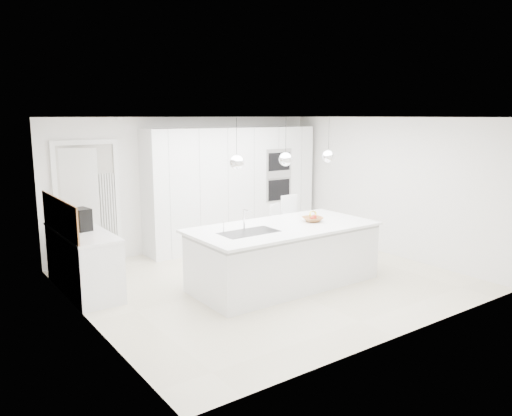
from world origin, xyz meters
TOP-DOWN VIEW (x-y plane):
  - floor at (0.00, 0.00)m, footprint 5.50×5.50m
  - wall_back at (0.00, 2.50)m, footprint 5.50×0.00m
  - wall_left at (-2.75, 0.00)m, footprint 0.00×5.00m
  - ceiling at (0.00, 0.00)m, footprint 5.50×5.50m
  - tall_cabinets at (0.80, 2.20)m, footprint 3.60×0.60m
  - oven_stack at (1.70, 1.89)m, footprint 0.62×0.04m
  - doorway_frame at (-1.95, 2.47)m, footprint 1.11×0.08m
  - hallway_door at (-2.20, 2.42)m, footprint 0.76×0.38m
  - radiator at (-1.63, 2.46)m, footprint 0.32×0.04m
  - left_base_cabinets at (-2.45, 1.20)m, footprint 0.60×1.80m
  - left_worktop at (-2.45, 1.20)m, footprint 0.62×1.82m
  - oak_backsplash at (-2.74, 1.20)m, footprint 0.02×1.80m
  - island_base at (0.10, -0.30)m, footprint 2.80×1.20m
  - island_worktop at (0.10, -0.25)m, footprint 2.84×1.40m
  - island_sink at (-0.55, -0.30)m, footprint 0.84×0.44m
  - island_tap at (-0.50, -0.10)m, footprint 0.02×0.02m
  - pendant_left at (-0.75, -0.30)m, footprint 0.20×0.20m
  - pendant_mid at (0.10, -0.30)m, footprint 0.20×0.20m
  - pendant_right at (0.95, -0.30)m, footprint 0.20×0.20m
  - fruit_bowl at (0.67, -0.28)m, footprint 0.38×0.38m
  - espresso_machine at (-2.43, 1.20)m, footprint 0.24×0.33m
  - bar_stool_left at (0.72, 0.62)m, footprint 0.49×0.56m
  - bar_stool_right at (1.06, 0.62)m, footprint 0.41×0.55m
  - apple_a at (0.69, -0.29)m, footprint 0.08×0.08m
  - apple_b at (0.63, -0.31)m, footprint 0.07×0.07m
  - apple_c at (0.72, -0.26)m, footprint 0.07×0.07m
  - banana_bunch at (0.69, -0.26)m, footprint 0.23×0.17m

SIDE VIEW (x-z plane):
  - floor at x=0.00m, z-range 0.00..0.00m
  - left_base_cabinets at x=-2.45m, z-range 0.00..0.86m
  - island_base at x=0.10m, z-range 0.00..0.86m
  - bar_stool_left at x=0.72m, z-range 0.00..1.02m
  - bar_stool_right at x=1.06m, z-range 0.00..1.14m
  - island_sink at x=-0.55m, z-range 0.73..0.91m
  - radiator at x=-1.63m, z-range 0.15..1.55m
  - left_worktop at x=-2.45m, z-range 0.86..0.90m
  - island_worktop at x=0.10m, z-range 0.86..0.90m
  - fruit_bowl at x=0.67m, z-range 0.90..0.98m
  - apple_c at x=0.72m, z-range 0.93..1.00m
  - apple_b at x=0.63m, z-range 0.93..1.00m
  - apple_a at x=0.69m, z-range 0.93..1.01m
  - hallway_door at x=-2.20m, z-range 0.00..2.00m
  - banana_bunch at x=0.69m, z-range 0.91..1.12m
  - doorway_frame at x=-1.95m, z-range -0.04..2.09m
  - island_tap at x=-0.50m, z-range 0.90..1.20m
  - espresso_machine at x=-2.43m, z-range 0.90..1.22m
  - tall_cabinets at x=0.80m, z-range 0.00..2.30m
  - oak_backsplash at x=-2.74m, z-range 0.90..1.40m
  - wall_back at x=0.00m, z-range -1.50..4.00m
  - wall_left at x=-2.75m, z-range -1.25..3.75m
  - oven_stack at x=1.70m, z-range 0.83..1.88m
  - pendant_left at x=-0.75m, z-range 1.80..2.00m
  - pendant_mid at x=0.10m, z-range 1.80..2.00m
  - pendant_right at x=0.95m, z-range 1.80..2.00m
  - ceiling at x=0.00m, z-range 2.50..2.50m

